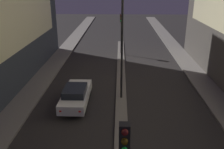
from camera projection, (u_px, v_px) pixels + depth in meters
The scene contains 4 objects.
median_strip at pixel (121, 87), 21.03m from camera, with size 0.81×33.35×0.13m.
traffic_light_mid at pixel (121, 25), 29.43m from camera, with size 0.32×0.42×4.71m.
street_lamp at pixel (122, 22), 17.10m from camera, with size 0.58×0.58×7.96m.
car_left_lane at pixel (76, 95), 18.08m from camera, with size 1.79×4.77×1.46m.
Camera 1 is at (-0.17, -1.61, 8.57)m, focal length 40.00 mm.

